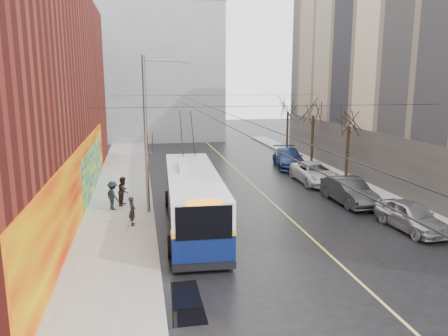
# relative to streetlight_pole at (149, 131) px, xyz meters

# --- Properties ---
(ground) EXTENTS (140.00, 140.00, 0.00)m
(ground) POSITION_rel_streetlight_pole_xyz_m (6.14, -10.00, -4.85)
(ground) COLOR black
(ground) RESTS_ON ground
(sidewalk_left) EXTENTS (4.00, 60.00, 0.15)m
(sidewalk_left) POSITION_rel_streetlight_pole_xyz_m (-1.86, 2.00, -4.77)
(sidewalk_left) COLOR gray
(sidewalk_left) RESTS_ON ground
(sidewalk_right) EXTENTS (2.00, 60.00, 0.15)m
(sidewalk_right) POSITION_rel_streetlight_pole_xyz_m (15.14, 2.00, -4.77)
(sidewalk_right) COLOR gray
(sidewalk_right) RESTS_ON ground
(lane_line) EXTENTS (0.12, 50.00, 0.01)m
(lane_line) POSITION_rel_streetlight_pole_xyz_m (7.64, 4.00, -4.84)
(lane_line) COLOR #BFB74C
(lane_line) RESTS_ON ground
(building_far) EXTENTS (20.50, 12.10, 18.00)m
(building_far) POSITION_rel_streetlight_pole_xyz_m (0.14, 34.99, 4.17)
(building_far) COLOR gray
(building_far) RESTS_ON ground
(streetlight_pole) EXTENTS (2.65, 0.60, 9.00)m
(streetlight_pole) POSITION_rel_streetlight_pole_xyz_m (0.00, 0.00, 0.00)
(streetlight_pole) COLOR slate
(streetlight_pole) RESTS_ON ground
(catenary_wires) EXTENTS (18.00, 60.00, 0.22)m
(catenary_wires) POSITION_rel_streetlight_pole_xyz_m (3.60, 4.77, 1.40)
(catenary_wires) COLOR black
(tree_near) EXTENTS (3.20, 3.20, 6.40)m
(tree_near) POSITION_rel_streetlight_pole_xyz_m (15.14, 6.00, 0.13)
(tree_near) COLOR black
(tree_near) RESTS_ON ground
(tree_mid) EXTENTS (3.20, 3.20, 6.68)m
(tree_mid) POSITION_rel_streetlight_pole_xyz_m (15.14, 13.00, 0.41)
(tree_mid) COLOR black
(tree_mid) RESTS_ON ground
(tree_far) EXTENTS (3.20, 3.20, 6.57)m
(tree_far) POSITION_rel_streetlight_pole_xyz_m (15.14, 20.00, 0.30)
(tree_far) COLOR black
(tree_far) RESTS_ON ground
(puddle) EXTENTS (2.10, 3.21, 0.01)m
(puddle) POSITION_rel_streetlight_pole_xyz_m (0.39, -10.63, -4.84)
(puddle) COLOR black
(puddle) RESTS_ON ground
(pigeons_flying) EXTENTS (1.41, 0.49, 0.28)m
(pigeons_flying) POSITION_rel_streetlight_pole_xyz_m (3.64, -0.00, 2.38)
(pigeons_flying) COLOR slate
(trolleybus) EXTENTS (3.26, 12.19, 5.72)m
(trolleybus) POSITION_rel_streetlight_pole_xyz_m (2.13, -2.67, -3.26)
(trolleybus) COLOR #091446
(trolleybus) RESTS_ON ground
(parked_car_a) EXTENTS (2.10, 4.62, 1.54)m
(parked_car_a) POSITION_rel_streetlight_pole_xyz_m (13.13, -5.37, -4.08)
(parked_car_a) COLOR #9E9EA2
(parked_car_a) RESTS_ON ground
(parked_car_b) EXTENTS (1.87, 5.00, 1.63)m
(parked_car_b) POSITION_rel_streetlight_pole_xyz_m (12.29, -0.14, -4.03)
(parked_car_b) COLOR #2A2A2D
(parked_car_b) RESTS_ON ground
(parked_car_c) EXTENTS (2.73, 5.63, 1.54)m
(parked_car_c) POSITION_rel_streetlight_pole_xyz_m (12.42, 5.62, -4.08)
(parked_car_c) COLOR silver
(parked_car_c) RESTS_ON ground
(parked_car_d) EXTENTS (3.19, 6.04, 1.67)m
(parked_car_d) POSITION_rel_streetlight_pole_xyz_m (12.47, 11.77, -4.01)
(parked_car_d) COLOR navy
(parked_car_d) RESTS_ON ground
(following_car) EXTENTS (1.86, 4.43, 1.50)m
(following_car) POSITION_rel_streetlight_pole_xyz_m (3.02, 9.61, -4.10)
(following_car) COLOR #A4A3A8
(following_car) RESTS_ON ground
(pedestrian_a) EXTENTS (0.40, 0.58, 1.53)m
(pedestrian_a) POSITION_rel_streetlight_pole_xyz_m (-1.03, -2.26, -3.93)
(pedestrian_a) COLOR black
(pedestrian_a) RESTS_ON sidewalk_left
(pedestrian_b) EXTENTS (0.89, 1.02, 1.76)m
(pedestrian_b) POSITION_rel_streetlight_pole_xyz_m (-1.60, 1.67, -3.82)
(pedestrian_b) COLOR black
(pedestrian_b) RESTS_ON sidewalk_left
(pedestrian_c) EXTENTS (1.13, 1.26, 1.70)m
(pedestrian_c) POSITION_rel_streetlight_pole_xyz_m (-2.19, 0.85, -3.85)
(pedestrian_c) COLOR black
(pedestrian_c) RESTS_ON sidewalk_left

